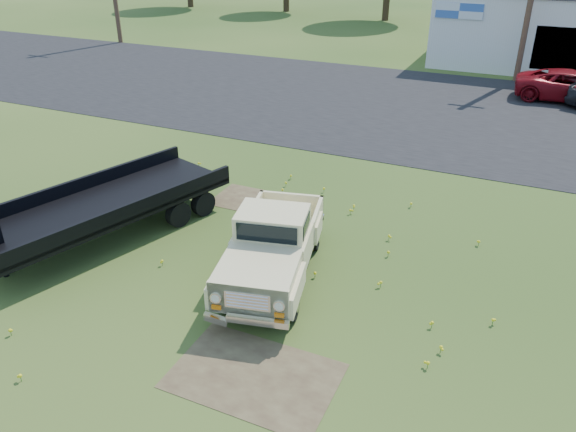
# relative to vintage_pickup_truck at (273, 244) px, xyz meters

# --- Properties ---
(ground) EXTENTS (140.00, 140.00, 0.00)m
(ground) POSITION_rel_vintage_pickup_truck_xyz_m (-0.39, -0.10, -0.87)
(ground) COLOR #274416
(ground) RESTS_ON ground
(asphalt_lot) EXTENTS (90.00, 14.00, 0.02)m
(asphalt_lot) POSITION_rel_vintage_pickup_truck_xyz_m (-0.39, 14.90, -0.87)
(asphalt_lot) COLOR black
(asphalt_lot) RESTS_ON ground
(dirt_patch_a) EXTENTS (3.00, 2.00, 0.01)m
(dirt_patch_a) POSITION_rel_vintage_pickup_truck_xyz_m (1.11, -3.10, -0.87)
(dirt_patch_a) COLOR #493826
(dirt_patch_a) RESTS_ON ground
(dirt_patch_b) EXTENTS (2.20, 1.60, 0.01)m
(dirt_patch_b) POSITION_rel_vintage_pickup_truck_xyz_m (-2.39, 3.40, -0.87)
(dirt_patch_b) COLOR #493826
(dirt_patch_b) RESTS_ON ground
(commercial_building) EXTENTS (14.20, 8.20, 4.15)m
(commercial_building) POSITION_rel_vintage_pickup_truck_xyz_m (5.61, 26.89, 1.24)
(commercial_building) COLOR white
(commercial_building) RESTS_ON ground
(vintage_pickup_truck) EXTENTS (2.87, 5.06, 1.73)m
(vintage_pickup_truck) POSITION_rel_vintage_pickup_truck_xyz_m (0.00, 0.00, 0.00)
(vintage_pickup_truck) COLOR beige
(vintage_pickup_truck) RESTS_ON ground
(flatbed_trailer) EXTENTS (4.50, 7.65, 1.98)m
(flatbed_trailer) POSITION_rel_vintage_pickup_truck_xyz_m (-4.90, 0.02, 0.12)
(flatbed_trailer) COLOR black
(flatbed_trailer) RESTS_ON ground
(red_pickup) EXTENTS (4.98, 2.36, 1.37)m
(red_pickup) POSITION_rel_vintage_pickup_truck_xyz_m (6.18, 18.92, -0.18)
(red_pickup) COLOR maroon
(red_pickup) RESTS_ON ground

